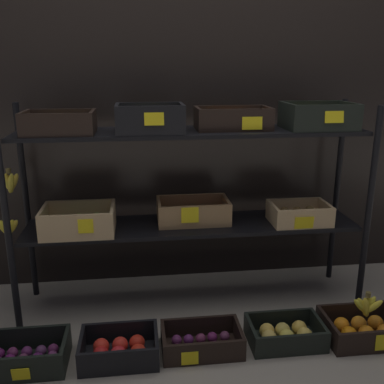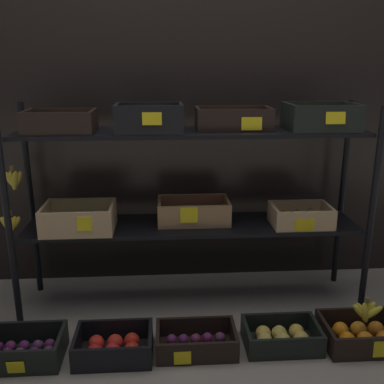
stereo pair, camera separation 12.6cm
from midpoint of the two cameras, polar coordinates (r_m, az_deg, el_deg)
name	(u,v)px [view 2 (the right image)]	position (r m, az deg, el deg)	size (l,w,h in m)	color
ground_plane	(192,301)	(2.52, 1.48, -13.95)	(10.00, 10.00, 0.00)	gray
storefront_wall	(188,119)	(2.58, 0.86, 9.46)	(4.15, 0.12, 1.92)	black
display_rack	(188,173)	(2.22, 1.09, 2.47)	(1.87, 0.40, 1.09)	black
crate_ground_plum	(21,351)	(2.19, -19.74, -18.88)	(0.38, 0.24, 0.12)	black
crate_ground_apple_red	(114,347)	(2.11, -8.32, -19.27)	(0.35, 0.23, 0.12)	black
crate_ground_center_plum	(196,343)	(2.13, 2.33, -18.96)	(0.37, 0.22, 0.11)	black
crate_ground_apple_gold	(281,337)	(2.21, 13.19, -17.87)	(0.35, 0.22, 0.11)	black
crate_ground_orange	(362,335)	(2.33, 22.70, -16.76)	(0.37, 0.27, 0.11)	black
banana_bunch_loose	(366,311)	(2.27, 23.16, -14.08)	(0.15, 0.05, 0.13)	brown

